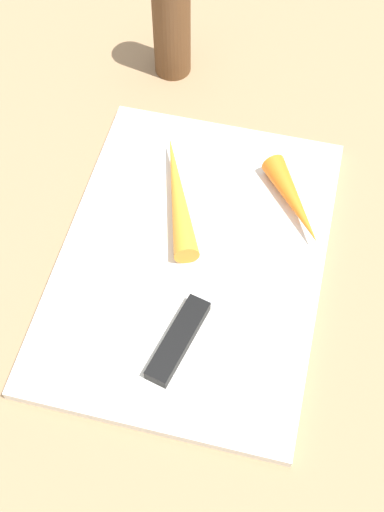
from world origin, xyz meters
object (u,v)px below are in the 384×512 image
Objects in this scene: cutting_board at (192,259)px; pepper_grinder at (172,23)px; knife at (185,329)px; carrot_short at (294,201)px; carrot_long at (178,193)px.

cutting_board is 2.60× the size of pepper_grinder.
knife is 1.82× the size of carrot_short.
carrot_short is at bearing -11.16° from knife.
pepper_grinder reaches higher than carrot_short.
cutting_board is 1.81× the size of knife.
pepper_grinder is at bearing -170.10° from carrot_short.
cutting_board is at bearing 22.77° from knife.
carrot_long is at bearing -115.38° from carrot_short.
pepper_grinder reaches higher than cutting_board.
carrot_long is 0.12m from carrot_short.
carrot_long is 1.13× the size of pepper_grinder.
carrot_short is (0.08, -0.09, 0.02)m from cutting_board.
pepper_grinder is (0.35, 0.10, 0.05)m from knife.
cutting_board is 3.29× the size of carrot_short.
carrot_short is (0.16, -0.08, 0.01)m from knife.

